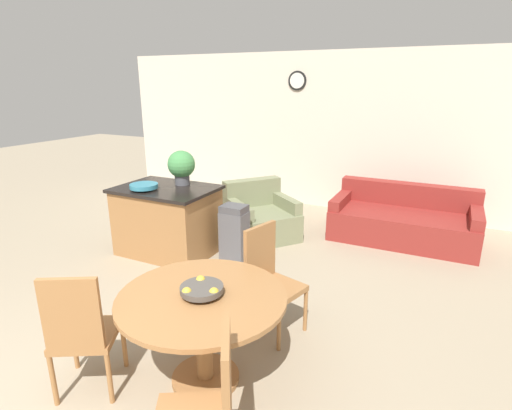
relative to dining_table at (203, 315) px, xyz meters
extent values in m
cube|color=beige|center=(-0.65, 4.77, 0.79)|extent=(8.00, 0.06, 2.70)
cylinder|color=black|center=(-1.09, 4.72, 1.65)|extent=(0.33, 0.02, 0.33)
cylinder|color=white|center=(-1.09, 4.71, 1.65)|extent=(0.26, 0.01, 0.26)
cylinder|color=#9E6B3D|center=(0.00, 0.00, -0.54)|extent=(0.51, 0.51, 0.04)
cylinder|color=#9E6B3D|center=(0.00, 0.00, -0.20)|extent=(0.12, 0.12, 0.65)
cylinder|color=#9E6B3D|center=(0.00, 0.00, 0.15)|extent=(1.22, 1.22, 0.03)
cylinder|color=#9E6B3D|center=(-1.00, -0.34, -0.36)|extent=(0.04, 0.04, 0.41)
cylinder|color=#9E6B3D|center=(-0.66, -0.15, -0.36)|extent=(0.04, 0.04, 0.41)
cylinder|color=#9E6B3D|center=(-0.81, -0.67, -0.36)|extent=(0.04, 0.04, 0.41)
cylinder|color=#9E6B3D|center=(-0.47, -0.48, -0.36)|extent=(0.04, 0.04, 0.41)
cube|color=#9E6B3D|center=(-0.73, -0.41, -0.13)|extent=(0.57, 0.57, 0.05)
cube|color=#9E6B3D|center=(-0.64, -0.58, 0.16)|extent=(0.36, 0.22, 0.52)
cube|color=#9E6B3D|center=(0.58, -0.64, 0.16)|extent=(0.22, 0.36, 0.52)
cylinder|color=#9E6B3D|center=(0.47, 0.94, -0.36)|extent=(0.04, 0.04, 0.41)
cylinder|color=#9E6B3D|center=(0.36, 0.57, -0.36)|extent=(0.04, 0.04, 0.41)
cylinder|color=#9E6B3D|center=(0.10, 1.05, -0.36)|extent=(0.04, 0.04, 0.41)
cylinder|color=#9E6B3D|center=(-0.01, 0.68, -0.36)|extent=(0.04, 0.04, 0.41)
cube|color=#9E6B3D|center=(0.23, 0.81, -0.13)|extent=(0.52, 0.52, 0.05)
cube|color=#9E6B3D|center=(0.05, 0.86, 0.16)|extent=(0.14, 0.38, 0.52)
cylinder|color=#4C4742|center=(0.00, 0.00, 0.18)|extent=(0.12, 0.12, 0.03)
cylinder|color=#4C4742|center=(0.00, 0.00, 0.21)|extent=(0.31, 0.31, 0.04)
sphere|color=gold|center=(0.11, -0.02, 0.22)|extent=(0.07, 0.07, 0.07)
sphere|color=gold|center=(-0.07, 0.09, 0.22)|extent=(0.07, 0.07, 0.07)
sphere|color=gold|center=(-0.06, -0.10, 0.22)|extent=(0.07, 0.07, 0.07)
cube|color=#9E6B3D|center=(-1.76, 1.83, -0.14)|extent=(1.19, 0.84, 0.85)
cube|color=black|center=(-1.76, 1.83, 0.31)|extent=(1.25, 0.90, 0.04)
cylinder|color=teal|center=(-1.93, 1.62, 0.34)|extent=(0.12, 0.12, 0.02)
cylinder|color=teal|center=(-1.93, 1.62, 0.38)|extent=(0.35, 0.35, 0.05)
cylinder|color=#4C4C51|center=(-1.67, 2.06, 0.40)|extent=(0.19, 0.19, 0.14)
sphere|color=#478E4C|center=(-1.67, 2.06, 0.60)|extent=(0.36, 0.36, 0.36)
cube|color=#56565B|center=(-0.85, 1.99, -0.24)|extent=(0.32, 0.26, 0.64)
cube|color=#49494E|center=(-0.85, 1.99, 0.12)|extent=(0.31, 0.25, 0.09)
cube|color=maroon|center=(0.98, 3.65, -0.35)|extent=(1.97, 1.01, 0.42)
cube|color=maroon|center=(0.98, 4.04, 0.02)|extent=(1.96, 0.23, 0.33)
cube|color=maroon|center=(0.08, 3.64, -0.28)|extent=(0.16, 0.92, 0.57)
cube|color=maroon|center=(1.88, 3.65, -0.28)|extent=(0.16, 0.92, 0.57)
cube|color=#7A7F5B|center=(-0.87, 2.85, -0.36)|extent=(1.24, 1.24, 0.40)
cube|color=#7A7F5B|center=(-1.14, 3.06, 0.04)|extent=(0.70, 0.81, 0.40)
cube|color=#7A7F5B|center=(-1.11, 2.56, -0.27)|extent=(0.72, 0.61, 0.58)
cube|color=#7A7F5B|center=(-0.64, 3.14, -0.27)|extent=(0.72, 0.61, 0.58)
camera|label=1|loc=(1.46, -2.10, 1.62)|focal=28.00mm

